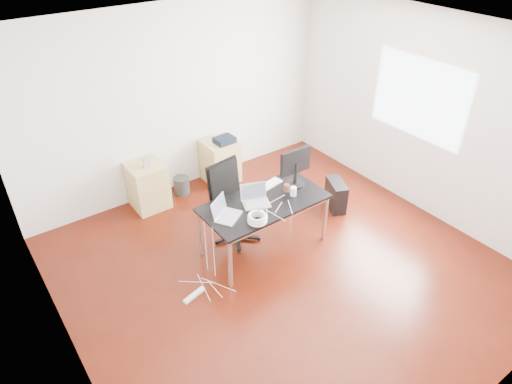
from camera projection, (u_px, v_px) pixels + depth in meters
room_shell at (288, 171)px, 5.00m from camera, size 5.00×5.00×5.00m
desk at (264, 205)px, 5.73m from camera, size 1.60×0.80×0.73m
office_chair at (232, 199)px, 5.97m from camera, size 0.54×0.56×1.08m
filing_cabinet_left at (148, 186)px, 6.71m from camera, size 0.50×0.50×0.70m
filing_cabinet_right at (220, 161)px, 7.32m from camera, size 0.50×0.50×0.70m
pc_tower at (336, 195)px, 6.74m from camera, size 0.37×0.49×0.44m
wastebasket at (182, 185)px, 7.10m from camera, size 0.24×0.24×0.28m
power_strip at (194, 295)px, 5.34m from camera, size 0.31×0.13×0.04m
laptop_left at (225, 213)px, 5.41m from camera, size 0.41×0.39×0.23m
laptop_right at (256, 199)px, 5.65m from camera, size 0.40×0.36×0.23m
monitor at (295, 165)px, 5.89m from camera, size 0.45×0.26×0.51m
keyboard at (268, 186)px, 5.99m from camera, size 0.46×0.22×0.02m
cup_white at (293, 191)px, 5.78m from camera, size 0.08×0.08×0.12m
cup_brown at (287, 188)px, 5.87m from camera, size 0.10×0.10×0.10m
cable_coil at (257, 218)px, 5.32m from camera, size 0.24×0.24×0.11m
power_adapter at (261, 212)px, 5.48m from camera, size 0.07×0.07×0.03m
speaker at (146, 161)px, 6.42m from camera, size 0.10×0.09×0.18m
navy_garment at (225, 140)px, 7.08m from camera, size 0.31×0.25×0.09m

